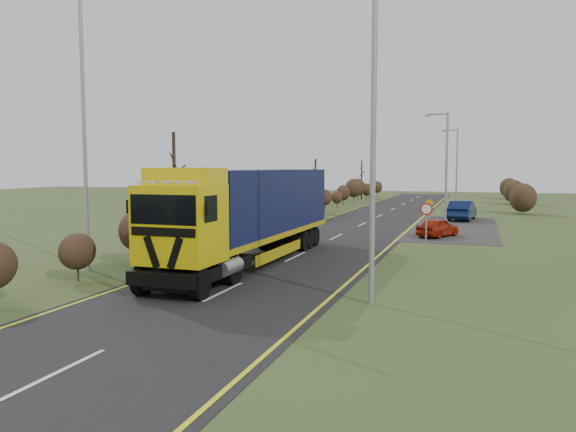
% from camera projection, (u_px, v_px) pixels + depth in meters
% --- Properties ---
extents(ground, '(160.00, 160.00, 0.00)m').
position_uv_depth(ground, '(265.00, 272.00, 22.98)').
color(ground, '#36451D').
rests_on(ground, ground).
extents(road, '(8.00, 120.00, 0.02)m').
position_uv_depth(road, '(328.00, 241.00, 32.40)').
color(road, black).
rests_on(road, ground).
extents(layby, '(6.00, 18.00, 0.02)m').
position_uv_depth(layby, '(453.00, 227.00, 39.74)').
color(layby, '#292725').
rests_on(layby, ground).
extents(lane_markings, '(7.52, 116.00, 0.01)m').
position_uv_depth(lane_markings, '(326.00, 242.00, 32.11)').
color(lane_markings, yellow).
rests_on(lane_markings, road).
extents(hedgerow, '(2.24, 102.04, 6.05)m').
position_uv_depth(hedgerow, '(217.00, 214.00, 32.21)').
color(hedgerow, '#2F2015').
rests_on(hedgerow, ground).
extents(lorry, '(2.98, 15.32, 4.27)m').
position_uv_depth(lorry, '(252.00, 209.00, 24.72)').
color(lorry, black).
rests_on(lorry, ground).
extents(car_red_hatchback, '(2.67, 3.67, 1.16)m').
position_uv_depth(car_red_hatchback, '(438.00, 228.00, 34.38)').
color(car_red_hatchback, '#9D1C07').
rests_on(car_red_hatchback, ground).
extents(car_blue_sedan, '(2.23, 4.95, 1.58)m').
position_uv_depth(car_blue_sedan, '(462.00, 210.00, 45.26)').
color(car_blue_sedan, '#0B173D').
rests_on(car_blue_sedan, ground).
extents(streetlight_near, '(2.15, 0.20, 10.15)m').
position_uv_depth(streetlight_near, '(369.00, 123.00, 17.22)').
color(streetlight_near, gray).
rests_on(streetlight_near, ground).
extents(streetlight_mid, '(1.80, 0.18, 8.44)m').
position_uv_depth(streetlight_mid, '(445.00, 162.00, 42.74)').
color(streetlight_mid, gray).
rests_on(streetlight_mid, ground).
extents(streetlight_far, '(1.81, 0.18, 8.49)m').
position_uv_depth(streetlight_far, '(456.00, 164.00, 61.96)').
color(streetlight_far, gray).
rests_on(streetlight_far, ground).
extents(left_pole, '(0.16, 0.16, 11.11)m').
position_uv_depth(left_pole, '(84.00, 136.00, 22.99)').
color(left_pole, gray).
rests_on(left_pole, ground).
extents(speed_sign, '(0.66, 0.10, 2.41)m').
position_uv_depth(speed_sign, '(426.00, 216.00, 29.63)').
color(speed_sign, gray).
rests_on(speed_sign, ground).
extents(warning_board, '(0.73, 0.11, 1.91)m').
position_uv_depth(warning_board, '(429.00, 208.00, 42.76)').
color(warning_board, gray).
rests_on(warning_board, ground).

